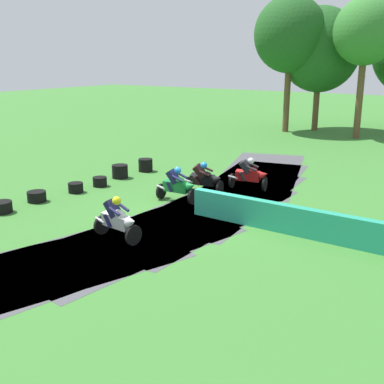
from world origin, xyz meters
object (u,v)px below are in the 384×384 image
object	(u,v)px
motorcycle_lead_white	(117,219)
motorcycle_chase_green	(177,185)
motorcycle_trailing_black	(204,178)
tire_stack_near	(2,207)
tire_stack_far	(100,182)
tire_stack_mid_b	(76,188)
tire_stack_extra_b	(146,165)
motorcycle_fourth_red	(250,174)
tire_stack_mid_a	(37,196)
tire_stack_extra_a	(120,171)

from	to	relation	value
motorcycle_lead_white	motorcycle_chase_green	bearing A→B (deg)	101.21
motorcycle_lead_white	motorcycle_trailing_black	bearing A→B (deg)	96.08
tire_stack_near	tire_stack_far	bearing A→B (deg)	86.19
tire_stack_mid_b	tire_stack_extra_b	xyz separation A→B (m)	(-0.05, 4.48, 0.10)
motorcycle_chase_green	tire_stack_near	size ratio (longest dim) A/B	2.34
tire_stack_extra_b	tire_stack_near	bearing A→B (deg)	-90.96
motorcycle_lead_white	tire_stack_far	distance (m)	6.46
motorcycle_trailing_black	tire_stack_near	world-z (taller)	motorcycle_trailing_black
motorcycle_chase_green	motorcycle_lead_white	bearing A→B (deg)	-78.79
motorcycle_trailing_black	motorcycle_fourth_red	distance (m)	1.95
motorcycle_fourth_red	tire_stack_mid_b	size ratio (longest dim) A/B	2.84
tire_stack_mid_a	tire_stack_extra_b	size ratio (longest dim) A/B	1.04
motorcycle_chase_green	tire_stack_mid_b	world-z (taller)	motorcycle_chase_green
tire_stack_mid_a	tire_stack_extra_a	world-z (taller)	tire_stack_extra_a
motorcycle_trailing_black	motorcycle_fourth_red	bearing A→B (deg)	51.42
motorcycle_fourth_red	tire_stack_mid_a	bearing A→B (deg)	-134.50
motorcycle_fourth_red	tire_stack_far	size ratio (longest dim) A/B	2.88
tire_stack_extra_a	tire_stack_mid_a	bearing A→B (deg)	-91.12
tire_stack_mid_b	tire_stack_extra_a	world-z (taller)	tire_stack_extra_a
motorcycle_fourth_red	tire_stack_near	bearing A→B (deg)	-127.59
tire_stack_mid_a	tire_stack_mid_b	bearing A→B (deg)	81.51
motorcycle_chase_green	motorcycle_fourth_red	world-z (taller)	motorcycle_chase_green
tire_stack_far	tire_stack_extra_a	size ratio (longest dim) A/B	0.83
motorcycle_fourth_red	tire_stack_mid_b	bearing A→B (deg)	-142.81
tire_stack_mid_a	motorcycle_trailing_black	bearing A→B (deg)	43.70
tire_stack_mid_a	tire_stack_far	size ratio (longest dim) A/B	1.19
tire_stack_extra_a	motorcycle_trailing_black	bearing A→B (deg)	-0.96
motorcycle_lead_white	motorcycle_chase_green	distance (m)	4.25
motorcycle_fourth_red	tire_stack_extra_b	bearing A→B (deg)	177.81
motorcycle_trailing_black	motorcycle_chase_green	bearing A→B (deg)	-98.32
tire_stack_near	tire_stack_mid_b	size ratio (longest dim) A/B	1.21
tire_stack_mid_a	tire_stack_mid_b	xyz separation A→B (m)	(0.26, 1.71, 0.00)
motorcycle_lead_white	tire_stack_near	bearing A→B (deg)	-176.42
tire_stack_near	tire_stack_mid_a	size ratio (longest dim) A/B	1.03
motorcycle_trailing_black	tire_stack_extra_a	world-z (taller)	motorcycle_trailing_black
tire_stack_extra_a	tire_stack_extra_b	xyz separation A→B (m)	(0.12, 1.67, 0.00)
motorcycle_trailing_black	tire_stack_mid_a	xyz separation A→B (m)	(-4.66, -4.45, -0.44)
tire_stack_extra_a	motorcycle_fourth_red	bearing A→B (deg)	14.08
tire_stack_near	tire_stack_mid_a	world-z (taller)	same
tire_stack_near	tire_stack_mid_b	world-z (taller)	same
motorcycle_chase_green	motorcycle_trailing_black	world-z (taller)	motorcycle_chase_green
tire_stack_mid_a	tire_stack_near	bearing A→B (deg)	-87.29
tire_stack_far	tire_stack_extra_b	size ratio (longest dim) A/B	0.88
motorcycle_lead_white	tire_stack_extra_a	distance (m)	7.75
tire_stack_far	motorcycle_fourth_red	bearing A→B (deg)	28.75
motorcycle_chase_green	tire_stack_mid_b	xyz separation A→B (m)	(-4.18, -1.22, -0.46)
tire_stack_mid_b	tire_stack_extra_b	bearing A→B (deg)	90.66
motorcycle_chase_green	tire_stack_mid_a	distance (m)	5.34
motorcycle_chase_green	tire_stack_mid_b	bearing A→B (deg)	-163.67
motorcycle_fourth_red	tire_stack_extra_a	size ratio (longest dim) A/B	2.38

